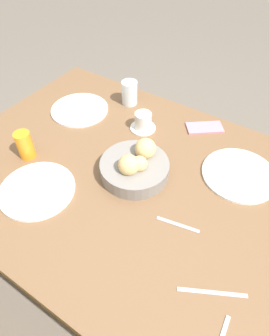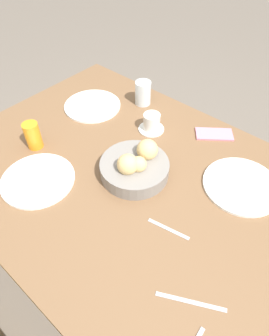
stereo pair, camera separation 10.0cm
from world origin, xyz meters
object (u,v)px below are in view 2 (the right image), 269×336
at_px(spoon_coffee, 168,229).
at_px(cell_phone, 214,134).
at_px(coffee_cup, 152,123).
at_px(bread_basket, 135,166).
at_px(juice_glass, 33,135).
at_px(water_tumbler, 143,93).
at_px(plate_near_right, 92,106).
at_px(plate_far_center, 38,180).
at_px(knife_silver, 191,302).
at_px(plate_near_left, 242,185).

bearing_deg(spoon_coffee, cell_phone, -75.11).
height_order(coffee_cup, cell_phone, coffee_cup).
height_order(bread_basket, juice_glass, bread_basket).
xyz_separation_m(water_tumbler, cell_phone, (-0.37, -0.02, -0.05)).
distance_m(plate_near_right, juice_glass, 0.34).
bearing_deg(plate_near_right, juice_glass, 94.92).
distance_m(bread_basket, spoon_coffee, 0.26).
height_order(plate_near_right, juice_glass, juice_glass).
relative_size(plate_far_center, juice_glass, 2.38).
xyz_separation_m(plate_far_center, knife_silver, (-0.64, -0.01, -0.00)).
distance_m(coffee_cup, spoon_coffee, 0.49).
distance_m(juice_glass, water_tumbler, 0.52).
distance_m(plate_near_left, spoon_coffee, 0.32).
distance_m(bread_basket, plate_far_center, 0.35).
distance_m(juice_glass, cell_phone, 0.73).
distance_m(spoon_coffee, cell_phone, 0.50).
distance_m(plate_near_left, plate_far_center, 0.72).
bearing_deg(cell_phone, bread_basket, 74.92).
distance_m(water_tumbler, coffee_cup, 0.20).
distance_m(plate_near_right, cell_phone, 0.56).
bearing_deg(cell_phone, knife_silver, 115.95).
height_order(plate_far_center, water_tumbler, water_tumbler).
relative_size(plate_near_right, knife_silver, 1.52).
distance_m(bread_basket, juice_glass, 0.42).
height_order(plate_far_center, cell_phone, plate_far_center).
distance_m(bread_basket, knife_silver, 0.48).
bearing_deg(bread_basket, plate_near_left, -148.04).
distance_m(plate_near_right, knife_silver, 0.93).
bearing_deg(plate_near_right, plate_near_left, -178.91).
bearing_deg(bread_basket, spoon_coffee, 154.73).
xyz_separation_m(bread_basket, water_tumbler, (0.27, -0.36, 0.01)).
distance_m(coffee_cup, cell_phone, 0.26).
height_order(plate_near_left, knife_silver, plate_near_left).
xyz_separation_m(water_tumbler, knife_silver, (-0.67, 0.61, -0.05)).
height_order(knife_silver, spoon_coffee, same).
bearing_deg(plate_near_right, knife_silver, 152.53).
bearing_deg(plate_near_right, spoon_coffee, 155.83).
distance_m(plate_near_left, plate_near_right, 0.74).
height_order(plate_near_left, coffee_cup, coffee_cup).
bearing_deg(juice_glass, plate_near_left, -154.02).
relative_size(bread_basket, plate_far_center, 0.95).
distance_m(plate_far_center, water_tumbler, 0.62).
xyz_separation_m(plate_far_center, water_tumbler, (0.03, -0.61, 0.05)).
xyz_separation_m(coffee_cup, cell_phone, (-0.22, -0.14, -0.03)).
bearing_deg(knife_silver, bread_basket, -31.26).
bearing_deg(plate_far_center, plate_near_right, -67.02).
distance_m(plate_near_left, juice_glass, 0.79).
bearing_deg(cell_phone, plate_far_center, 61.82).
distance_m(plate_near_right, water_tumbler, 0.24).
relative_size(bread_basket, coffee_cup, 2.28).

